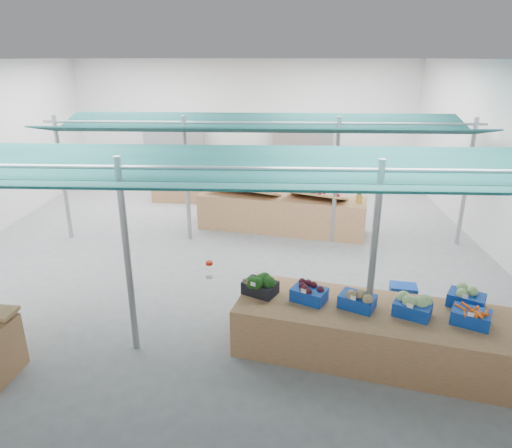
# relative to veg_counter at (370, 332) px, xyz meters

# --- Properties ---
(floor) EXTENTS (13.00, 13.00, 0.00)m
(floor) POSITION_rel_veg_counter_xyz_m (-2.56, 4.00, -0.38)
(floor) COLOR slate
(floor) RESTS_ON ground
(hall) EXTENTS (13.00, 13.00, 13.00)m
(hall) POSITION_rel_veg_counter_xyz_m (-2.56, 5.44, 2.26)
(hall) COLOR silver
(hall) RESTS_ON ground
(pole_grid) EXTENTS (10.00, 4.60, 3.00)m
(pole_grid) POSITION_rel_veg_counter_xyz_m (-1.81, 2.25, 1.43)
(pole_grid) COLOR gray
(pole_grid) RESTS_ON floor
(awnings) EXTENTS (9.50, 7.08, 0.30)m
(awnings) POSITION_rel_veg_counter_xyz_m (-1.81, 2.25, 2.40)
(awnings) COLOR #0A2B28
(awnings) RESTS_ON pole_grid
(back_shelving_left) EXTENTS (2.00, 0.50, 2.00)m
(back_shelving_left) POSITION_rel_veg_counter_xyz_m (-5.06, 10.00, 0.62)
(back_shelving_left) COLOR #B23F33
(back_shelving_left) RESTS_ON floor
(back_shelving_right) EXTENTS (2.00, 0.50, 2.00)m
(back_shelving_right) POSITION_rel_veg_counter_xyz_m (-0.56, 10.00, 0.62)
(back_shelving_right) COLOR #B23F33
(back_shelving_right) RESTS_ON floor
(veg_counter) EXTENTS (4.16, 2.22, 0.77)m
(veg_counter) POSITION_rel_veg_counter_xyz_m (0.00, 0.00, 0.00)
(veg_counter) COLOR brown
(veg_counter) RESTS_ON floor
(fruit_counter) EXTENTS (4.37, 1.87, 0.91)m
(fruit_counter) POSITION_rel_veg_counter_xyz_m (-1.30, 5.25, 0.07)
(fruit_counter) COLOR brown
(fruit_counter) RESTS_ON floor
(far_counter) EXTENTS (5.25, 1.34, 0.94)m
(far_counter) POSITION_rel_veg_counter_xyz_m (-2.66, 7.76, 0.08)
(far_counter) COLOR brown
(far_counter) RESTS_ON floor
(crate_stack) EXTENTS (0.50, 0.38, 0.54)m
(crate_stack) POSITION_rel_veg_counter_xyz_m (0.79, 1.22, -0.11)
(crate_stack) COLOR #0E379B
(crate_stack) RESTS_ON floor
(vendor_left) EXTENTS (0.69, 0.53, 1.70)m
(vendor_left) POSITION_rel_veg_counter_xyz_m (-2.50, 6.35, 0.47)
(vendor_left) COLOR #1A51AA
(vendor_left) RESTS_ON floor
(vendor_right) EXTENTS (0.94, 0.80, 1.70)m
(vendor_right) POSITION_rel_veg_counter_xyz_m (-0.70, 6.35, 0.47)
(vendor_right) COLOR maroon
(vendor_right) RESTS_ON floor
(crate_broccoli) EXTENTS (0.61, 0.54, 0.35)m
(crate_broccoli) POSITION_rel_veg_counter_xyz_m (-1.65, 0.40, 0.54)
(crate_broccoli) COLOR black
(crate_broccoli) RESTS_ON veg_counter
(crate_beets) EXTENTS (0.61, 0.54, 0.29)m
(crate_beets) POSITION_rel_veg_counter_xyz_m (-0.91, 0.22, 0.52)
(crate_beets) COLOR #0E379B
(crate_beets) RESTS_ON veg_counter
(crate_celeriac) EXTENTS (0.61, 0.54, 0.31)m
(crate_celeriac) POSITION_rel_veg_counter_xyz_m (-0.21, 0.05, 0.53)
(crate_celeriac) COLOR #0E379B
(crate_celeriac) RESTS_ON veg_counter
(crate_cabbage) EXTENTS (0.61, 0.54, 0.35)m
(crate_cabbage) POSITION_rel_veg_counter_xyz_m (0.53, -0.13, 0.54)
(crate_cabbage) COLOR #0E379B
(crate_cabbage) RESTS_ON veg_counter
(crate_carrots) EXTENTS (0.61, 0.54, 0.29)m
(crate_carrots) POSITION_rel_veg_counter_xyz_m (1.28, -0.31, 0.50)
(crate_carrots) COLOR #0E379B
(crate_carrots) RESTS_ON veg_counter
(sparrow) EXTENTS (0.12, 0.09, 0.11)m
(sparrow) POSITION_rel_veg_counter_xyz_m (-1.86, 0.31, 0.63)
(sparrow) COLOR brown
(sparrow) RESTS_ON crate_broccoli
(pole_ribbon) EXTENTS (0.12, 0.12, 0.28)m
(pole_ribbon) POSITION_rel_veg_counter_xyz_m (-2.50, 0.76, 0.69)
(pole_ribbon) COLOR red
(pole_ribbon) RESTS_ON pole_grid
(apple_heap_yellow) EXTENTS (2.02, 1.40, 0.27)m
(apple_heap_yellow) POSITION_rel_veg_counter_xyz_m (-2.31, 5.36, 0.69)
(apple_heap_yellow) COLOR #997247
(apple_heap_yellow) RESTS_ON fruit_counter
(apple_heap_red) EXTENTS (1.65, 1.24, 0.27)m
(apple_heap_red) POSITION_rel_veg_counter_xyz_m (-0.48, 4.98, 0.69)
(apple_heap_red) COLOR #997247
(apple_heap_red) RESTS_ON fruit_counter
(pineapple) EXTENTS (0.14, 0.14, 0.39)m
(pineapple) POSITION_rel_veg_counter_xyz_m (0.57, 4.76, 0.71)
(pineapple) COLOR #8C6019
(pineapple) RESTS_ON fruit_counter
(crate_extra) EXTENTS (0.61, 0.56, 0.32)m
(crate_extra) POSITION_rel_veg_counter_xyz_m (1.40, 0.17, 0.53)
(crate_extra) COLOR #0E379B
(crate_extra) RESTS_ON veg_counter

